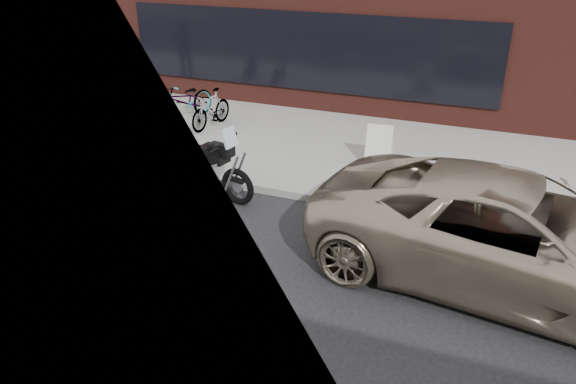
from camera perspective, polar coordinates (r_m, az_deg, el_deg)
ground at (r=7.42m, az=-8.50°, el=-14.06°), size 120.00×120.00×0.00m
near_sidewalk at (r=13.08m, az=6.67°, el=4.74°), size 44.00×6.00×0.15m
storefront at (r=19.65m, az=6.85°, el=18.30°), size 14.00×10.07×4.50m
motorcycle at (r=10.75m, az=-9.28°, el=3.04°), size 2.29×0.84×1.46m
minivan at (r=8.42m, az=22.00°, el=-4.08°), size 6.01×3.39×1.58m
bicycle_front at (r=14.54m, az=-10.42°, el=9.08°), size 1.10×2.04×1.02m
bicycle_rear at (r=13.96m, az=-7.85°, el=8.35°), size 0.63×1.57×0.92m
sandwich_sign at (r=11.79m, az=9.26°, el=4.79°), size 0.56×0.52×0.85m
cafe_table at (r=18.78m, az=-21.57°, el=11.03°), size 0.71×0.71×0.41m
cafe_patron_left at (r=17.51m, az=-16.59°, el=12.31°), size 0.96×0.85×1.64m
cafe_patron_right at (r=15.82m, az=-17.29°, el=11.39°), size 1.14×0.51×1.93m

